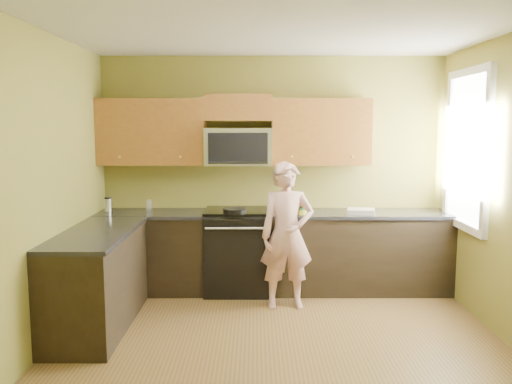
{
  "coord_description": "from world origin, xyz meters",
  "views": [
    {
      "loc": [
        -0.21,
        -4.22,
        1.9
      ],
      "look_at": [
        -0.2,
        1.3,
        1.2
      ],
      "focal_mm": 36.91,
      "sensor_mm": 36.0,
      "label": 1
    }
  ],
  "objects_px": {
    "stove": "(239,251)",
    "microwave": "(239,165)",
    "woman": "(287,235)",
    "frying_pan": "(235,213)",
    "travel_mug": "(108,211)",
    "butter_tub": "(302,214)"
  },
  "relations": [
    {
      "from": "stove",
      "to": "woman",
      "type": "height_order",
      "value": "woman"
    },
    {
      "from": "stove",
      "to": "frying_pan",
      "type": "distance_m",
      "value": 0.54
    },
    {
      "from": "microwave",
      "to": "frying_pan",
      "type": "bearing_deg",
      "value": -94.61
    },
    {
      "from": "stove",
      "to": "butter_tub",
      "type": "xyz_separation_m",
      "value": [
        0.71,
        -0.13,
        0.45
      ]
    },
    {
      "from": "frying_pan",
      "to": "travel_mug",
      "type": "distance_m",
      "value": 1.51
    },
    {
      "from": "microwave",
      "to": "woman",
      "type": "bearing_deg",
      "value": -51.22
    },
    {
      "from": "microwave",
      "to": "woman",
      "type": "distance_m",
      "value": 1.08
    },
    {
      "from": "woman",
      "to": "butter_tub",
      "type": "relative_size",
      "value": 11.46
    },
    {
      "from": "stove",
      "to": "travel_mug",
      "type": "height_order",
      "value": "travel_mug"
    },
    {
      "from": "woman",
      "to": "travel_mug",
      "type": "relative_size",
      "value": 9.32
    },
    {
      "from": "butter_tub",
      "to": "woman",
      "type": "bearing_deg",
      "value": -115.28
    },
    {
      "from": "butter_tub",
      "to": "microwave",
      "type": "bearing_deg",
      "value": 160.07
    },
    {
      "from": "stove",
      "to": "microwave",
      "type": "height_order",
      "value": "microwave"
    },
    {
      "from": "stove",
      "to": "woman",
      "type": "xyz_separation_m",
      "value": [
        0.52,
        -0.53,
        0.29
      ]
    },
    {
      "from": "stove",
      "to": "frying_pan",
      "type": "relative_size",
      "value": 2.14
    },
    {
      "from": "travel_mug",
      "to": "woman",
      "type": "bearing_deg",
      "value": -16.55
    },
    {
      "from": "frying_pan",
      "to": "travel_mug",
      "type": "height_order",
      "value": "travel_mug"
    },
    {
      "from": "stove",
      "to": "microwave",
      "type": "xyz_separation_m",
      "value": [
        0.0,
        0.12,
        0.97
      ]
    },
    {
      "from": "woman",
      "to": "frying_pan",
      "type": "relative_size",
      "value": 3.43
    },
    {
      "from": "woman",
      "to": "travel_mug",
      "type": "height_order",
      "value": "woman"
    },
    {
      "from": "microwave",
      "to": "butter_tub",
      "type": "distance_m",
      "value": 0.92
    },
    {
      "from": "microwave",
      "to": "frying_pan",
      "type": "height_order",
      "value": "microwave"
    }
  ]
}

